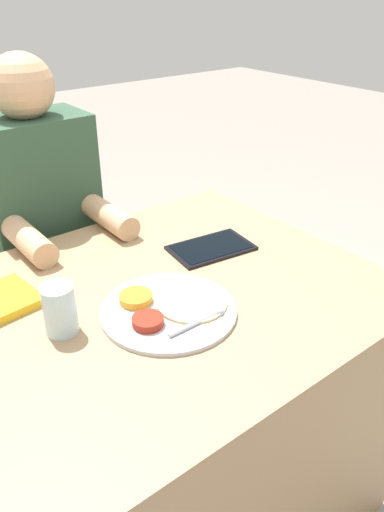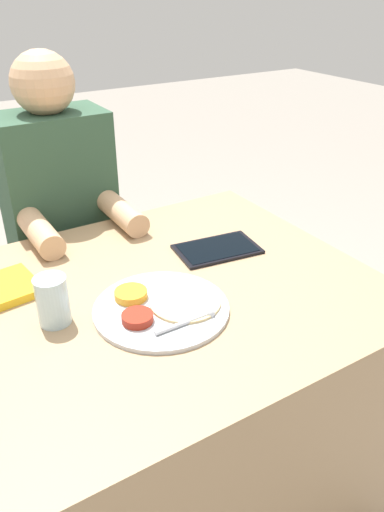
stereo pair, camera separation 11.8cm
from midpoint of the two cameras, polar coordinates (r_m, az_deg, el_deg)
ground_plane at (r=1.69m, az=-2.47°, el=-26.65°), size 12.00×12.00×0.00m
dining_table at (r=1.39m, az=-2.82°, el=-17.83°), size 1.11×0.83×0.76m
thali_tray at (r=1.09m, az=-0.47°, el=-5.99°), size 0.30×0.30×0.03m
tablet_device at (r=1.33m, az=5.43°, el=0.73°), size 0.23×0.16×0.01m
person_diner at (r=1.69m, az=-12.10°, el=-0.26°), size 0.32×0.42×1.23m
drinking_glass at (r=1.06m, az=-12.60°, el=-5.10°), size 0.07×0.07×0.11m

